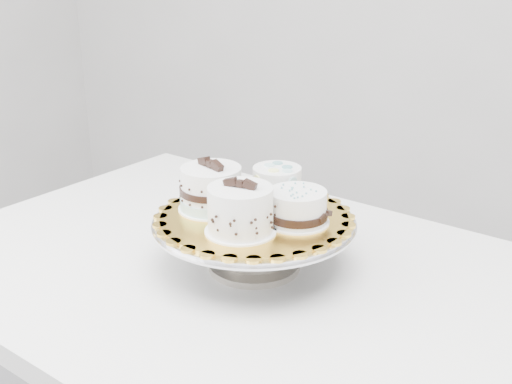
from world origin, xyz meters
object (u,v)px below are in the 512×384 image
at_px(table, 247,306).
at_px(cake_swirl, 240,211).
at_px(cake_stand, 254,234).
at_px(cake_banded, 211,190).
at_px(cake_dots, 277,184).
at_px(cake_ribbon, 298,208).
at_px(cake_board, 254,217).

bearing_deg(table, cake_swirl, -60.17).
height_order(cake_stand, cake_swirl, cake_swirl).
bearing_deg(cake_swirl, cake_banded, 143.01).
relative_size(table, cake_stand, 3.76).
distance_m(cake_swirl, cake_dots, 0.15).
bearing_deg(cake_banded, cake_ribbon, 28.30).
bearing_deg(cake_swirl, cake_board, 95.92).
xyz_separation_m(cake_stand, cake_ribbon, (0.08, 0.01, 0.06)).
height_order(cake_board, cake_dots, cake_dots).
xyz_separation_m(table, cake_stand, (0.01, 0.01, 0.14)).
bearing_deg(cake_board, cake_dots, 84.85).
height_order(cake_board, cake_swirl, cake_swirl).
bearing_deg(cake_stand, table, -139.20).
bearing_deg(cake_stand, cake_dots, 84.85).
relative_size(table, cake_swirl, 11.29).
bearing_deg(cake_ribbon, table, -161.35).
xyz_separation_m(cake_stand, cake_dots, (0.01, 0.08, 0.07)).
relative_size(cake_board, cake_swirl, 2.76).
bearing_deg(cake_banded, table, 21.18).
xyz_separation_m(table, cake_dots, (0.02, 0.09, 0.21)).
relative_size(table, cake_banded, 9.47).
bearing_deg(cake_ribbon, cake_board, -166.69).
bearing_deg(cake_ribbon, cake_stand, -166.69).
bearing_deg(cake_stand, cake_board, 180.00).
relative_size(cake_banded, cake_ribbon, 1.22).
height_order(table, cake_board, cake_board).
bearing_deg(cake_dots, cake_board, -112.21).
height_order(table, cake_dots, cake_dots).
height_order(table, cake_banded, cake_banded).
distance_m(table, cake_board, 0.18).
height_order(cake_stand, cake_board, cake_board).
bearing_deg(cake_swirl, cake_dots, 89.15).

